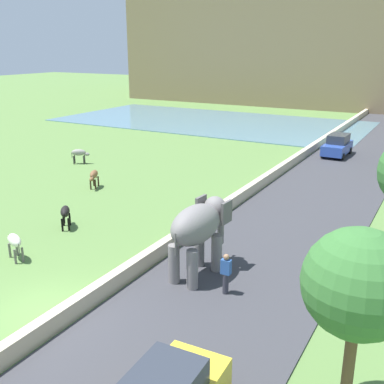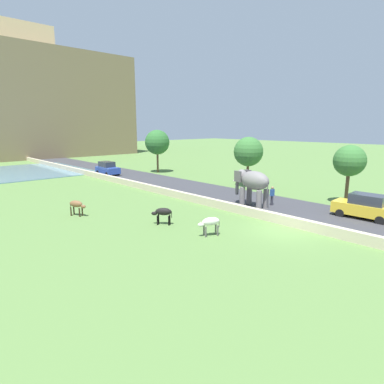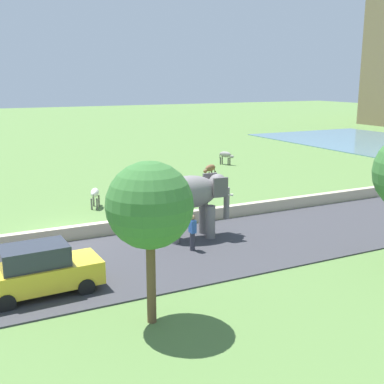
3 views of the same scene
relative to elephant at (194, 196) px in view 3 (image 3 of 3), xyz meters
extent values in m
plane|color=#567A3D|center=(-3.44, -5.04, -2.04)|extent=(220.00, 220.00, 0.00)
cube|color=beige|center=(-2.24, 12.96, -1.71)|extent=(0.40, 110.00, 0.66)
ellipsoid|color=slate|center=(-0.02, -0.22, 0.20)|extent=(1.61, 2.80, 1.50)
cylinder|color=slate|center=(-0.37, 0.68, -1.24)|extent=(0.44, 0.44, 1.60)
cylinder|color=slate|center=(0.47, 0.62, -1.24)|extent=(0.44, 0.44, 1.60)
cylinder|color=slate|center=(-0.51, -1.07, -1.24)|extent=(0.44, 0.44, 1.60)
cylinder|color=slate|center=(0.33, -1.13, -1.24)|extent=(0.44, 0.44, 1.60)
ellipsoid|color=slate|center=(0.09, 1.19, 0.39)|extent=(1.07, 0.98, 1.10)
cube|color=#575454|center=(-0.51, 1.10, 0.43)|extent=(0.18, 0.71, 0.90)
cube|color=#575454|center=(0.68, 1.01, 0.43)|extent=(0.18, 0.71, 0.90)
cylinder|color=slate|center=(0.13, 1.66, -0.50)|extent=(0.28, 0.28, 1.50)
cone|color=silver|center=(-0.09, 1.61, -0.05)|extent=(0.16, 0.57, 0.17)
cone|color=silver|center=(0.35, 1.58, -0.05)|extent=(0.16, 0.57, 0.17)
cylinder|color=#575454|center=(-0.12, -1.54, -0.15)|extent=(0.08, 0.08, 0.90)
cylinder|color=#33333D|center=(1.58, -0.87, -1.61)|extent=(0.22, 0.22, 0.85)
cube|color=#2D569E|center=(1.58, -0.87, -0.91)|extent=(0.36, 0.22, 0.56)
sphere|color=#997051|center=(1.58, -0.87, -0.52)|extent=(0.22, 0.22, 0.22)
cube|color=gold|center=(3.13, -7.42, -1.34)|extent=(1.85, 4.06, 0.80)
cube|color=#2D333D|center=(3.14, -7.62, -0.59)|extent=(1.53, 2.25, 0.70)
cylinder|color=black|center=(2.28, -6.16, -1.74)|extent=(0.20, 0.61, 0.60)
cylinder|color=black|center=(3.89, -6.09, -1.74)|extent=(0.20, 0.61, 0.60)
cylinder|color=black|center=(3.99, -8.69, -1.74)|extent=(0.20, 0.61, 0.60)
ellipsoid|color=brown|center=(-11.54, 7.17, -1.14)|extent=(0.88, 1.18, 0.50)
cylinder|color=#302014|center=(-11.23, 6.90, -1.71)|extent=(0.10, 0.10, 0.65)
cylinder|color=#302014|center=(-11.51, 6.76, -1.71)|extent=(0.10, 0.10, 0.65)
cylinder|color=#302014|center=(-11.57, 7.59, -1.71)|extent=(0.10, 0.10, 0.65)
cylinder|color=#302014|center=(-11.85, 7.45, -1.71)|extent=(0.10, 0.10, 0.65)
ellipsoid|color=brown|center=(-11.26, 6.61, -1.29)|extent=(0.39, 0.46, 0.26)
cone|color=beige|center=(-11.18, 6.65, -1.12)|extent=(0.04, 0.04, 0.12)
cone|color=beige|center=(-11.34, 6.57, -1.12)|extent=(0.04, 0.04, 0.12)
cylinder|color=#302014|center=(-11.78, 7.66, -1.34)|extent=(0.04, 0.04, 0.45)
ellipsoid|color=black|center=(-8.17, 1.11, -1.14)|extent=(1.04, 1.13, 0.50)
cylinder|color=black|center=(-8.53, 1.31, -1.71)|extent=(0.10, 0.10, 0.65)
cylinder|color=black|center=(-8.29, 1.50, -1.71)|extent=(0.10, 0.10, 0.65)
cylinder|color=black|center=(-8.04, 0.71, -1.71)|extent=(0.10, 0.10, 0.65)
cylinder|color=black|center=(-7.80, 0.91, -1.71)|extent=(0.10, 0.10, 0.65)
ellipsoid|color=black|center=(-8.57, 1.59, -1.29)|extent=(0.44, 0.46, 0.26)
cone|color=beige|center=(-8.64, 1.54, -1.12)|extent=(0.04, 0.04, 0.12)
cone|color=beige|center=(-8.50, 1.65, -1.12)|extent=(0.04, 0.04, 0.12)
cylinder|color=black|center=(-7.82, 0.69, -1.34)|extent=(0.04, 0.04, 0.45)
ellipsoid|color=gray|center=(-16.78, 11.49, -1.14)|extent=(1.17, 0.93, 0.50)
cylinder|color=#373533|center=(-16.52, 11.82, -1.71)|extent=(0.10, 0.10, 0.65)
cylinder|color=#373533|center=(-16.37, 11.55, -1.71)|extent=(0.10, 0.10, 0.65)
cylinder|color=#373533|center=(-17.19, 11.43, -1.71)|extent=(0.10, 0.10, 0.65)
cylinder|color=#373533|center=(-17.04, 11.17, -1.71)|extent=(0.10, 0.10, 0.65)
ellipsoid|color=gray|center=(-16.23, 11.81, -1.29)|extent=(0.47, 0.41, 0.26)
cone|color=beige|center=(-16.28, 11.88, -1.12)|extent=(0.04, 0.04, 0.12)
cone|color=beige|center=(-16.19, 11.73, -1.12)|extent=(0.04, 0.04, 0.12)
cylinder|color=#373533|center=(-17.25, 11.22, -1.34)|extent=(0.04, 0.04, 0.45)
ellipsoid|color=silver|center=(-7.47, -2.60, -1.14)|extent=(1.18, 0.85, 0.50)
cylinder|color=#595753|center=(-7.88, -2.58, -1.71)|extent=(0.10, 0.10, 0.65)
cylinder|color=#595753|center=(-7.76, -2.30, -1.71)|extent=(0.10, 0.10, 0.65)
cylinder|color=#595753|center=(-7.18, -2.89, -1.71)|extent=(0.10, 0.10, 0.65)
cylinder|color=#595753|center=(-7.05, -2.61, -1.71)|extent=(0.10, 0.10, 0.65)
ellipsoid|color=silver|center=(-8.05, -2.34, -1.29)|extent=(0.46, 0.38, 0.26)
cone|color=beige|center=(-8.08, -2.42, -1.12)|extent=(0.04, 0.04, 0.12)
cone|color=beige|center=(-8.01, -2.26, -1.12)|extent=(0.04, 0.04, 0.12)
cylinder|color=#595753|center=(-6.97, -2.81, -1.34)|extent=(0.04, 0.04, 0.45)
cylinder|color=brown|center=(6.64, -4.79, -0.64)|extent=(0.28, 0.28, 2.79)
sphere|color=#387033|center=(6.64, -4.79, 1.66)|extent=(2.58, 2.58, 2.58)
camera|label=1|loc=(7.93, -14.67, 6.73)|focal=43.43mm
camera|label=2|loc=(-20.80, -15.36, 4.45)|focal=30.06mm
camera|label=3|loc=(19.49, -9.83, 5.22)|focal=45.92mm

